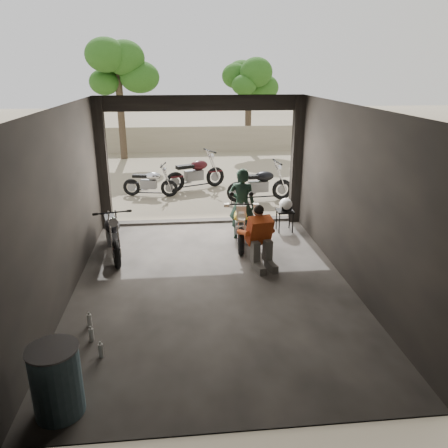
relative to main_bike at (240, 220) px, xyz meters
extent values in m
plane|color=#7A6D56|center=(-0.78, -1.98, -0.56)|extent=(80.00, 80.00, 0.00)
cube|color=#2D2B28|center=(-0.78, -1.98, -0.55)|extent=(5.00, 7.00, 0.02)
plane|color=black|center=(-0.78, -1.98, 2.64)|extent=(7.00, 7.00, 0.00)
cube|color=black|center=(-0.78, -5.48, 1.04)|extent=(5.00, 0.02, 3.20)
cube|color=black|center=(-3.28, -1.98, 1.04)|extent=(0.02, 7.00, 3.20)
cube|color=black|center=(1.72, -1.98, 1.04)|extent=(0.02, 7.00, 3.20)
cube|color=black|center=(-3.16, 1.40, 1.04)|extent=(0.24, 0.24, 3.20)
cube|color=black|center=(1.60, 1.40, 1.04)|extent=(0.24, 0.24, 3.20)
cube|color=black|center=(-0.78, 1.44, 2.46)|extent=(5.00, 0.16, 0.36)
cube|color=#2D2B28|center=(-0.78, 1.52, -0.52)|extent=(5.00, 0.25, 0.08)
cube|color=gray|center=(-0.78, 12.02, 0.04)|extent=(18.00, 0.30, 1.20)
cylinder|color=#382B1E|center=(-3.78, 10.52, 1.23)|extent=(0.30, 0.30, 3.58)
ellipsoid|color=#1E4C14|center=(-3.78, 10.52, 3.47)|extent=(2.20, 2.20, 3.14)
cylinder|color=#382B1E|center=(2.02, 12.02, 1.04)|extent=(0.30, 0.30, 3.20)
ellipsoid|color=#1E4C14|center=(2.02, 12.02, 3.04)|extent=(2.20, 2.20, 2.80)
imported|color=black|center=(0.07, 0.28, 0.28)|extent=(0.71, 0.58, 1.69)
cube|color=black|center=(1.19, 0.67, -0.03)|extent=(0.39, 0.39, 0.04)
cylinder|color=black|center=(1.02, 0.50, -0.30)|extent=(0.03, 0.03, 0.53)
cylinder|color=black|center=(1.35, 0.50, -0.30)|extent=(0.03, 0.03, 0.53)
cylinder|color=black|center=(1.02, 0.83, -0.30)|extent=(0.03, 0.03, 0.53)
cylinder|color=black|center=(1.35, 0.83, -0.30)|extent=(0.03, 0.03, 0.53)
ellipsoid|color=silver|center=(1.20, 0.66, 0.14)|extent=(0.39, 0.40, 0.30)
cylinder|color=#3C5A65|center=(-2.78, -4.98, -0.12)|extent=(0.63, 0.63, 0.87)
cylinder|color=black|center=(2.90, 3.21, 0.44)|extent=(0.08, 0.08, 2.00)
cylinder|color=silver|center=(2.90, 3.19, 1.26)|extent=(0.73, 0.03, 0.73)
camera|label=1|loc=(-1.30, -9.19, 3.21)|focal=35.00mm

